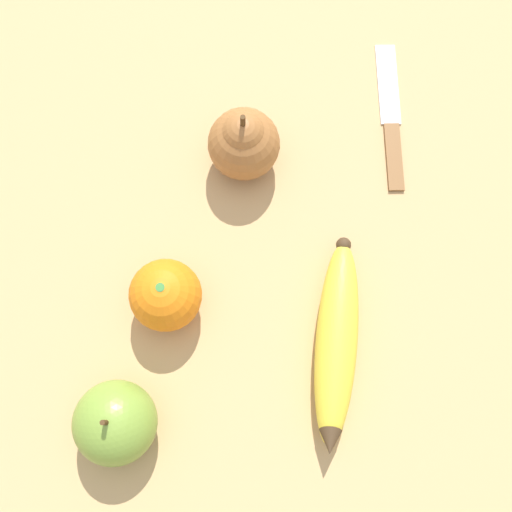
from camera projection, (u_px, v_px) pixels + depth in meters
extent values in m
plane|color=tan|center=(264.00, 231.00, 0.62)|extent=(3.00, 3.00, 0.00)
ellipsoid|color=yellow|center=(337.00, 340.00, 0.57)|extent=(0.04, 0.20, 0.04)
cone|color=#47331E|center=(330.00, 442.00, 0.54)|extent=(0.02, 0.03, 0.03)
sphere|color=#47331E|center=(344.00, 245.00, 0.60)|extent=(0.02, 0.02, 0.02)
sphere|color=orange|center=(166.00, 295.00, 0.57)|extent=(0.07, 0.07, 0.07)
cylinder|color=#3D8438|center=(160.00, 288.00, 0.53)|extent=(0.01, 0.01, 0.00)
sphere|color=#A36633|center=(244.00, 144.00, 0.61)|extent=(0.07, 0.07, 0.07)
sphere|color=#A36633|center=(243.00, 135.00, 0.59)|extent=(0.05, 0.05, 0.05)
cylinder|color=#4C3319|center=(243.00, 122.00, 0.56)|extent=(0.01, 0.01, 0.02)
ellipsoid|color=olive|center=(115.00, 423.00, 0.53)|extent=(0.08, 0.08, 0.07)
cylinder|color=#4C3319|center=(104.00, 423.00, 0.50)|extent=(0.00, 0.00, 0.01)
cube|color=silver|center=(388.00, 84.00, 0.66)|extent=(0.04, 0.10, 0.00)
cube|color=brown|center=(394.00, 156.00, 0.64)|extent=(0.03, 0.08, 0.01)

